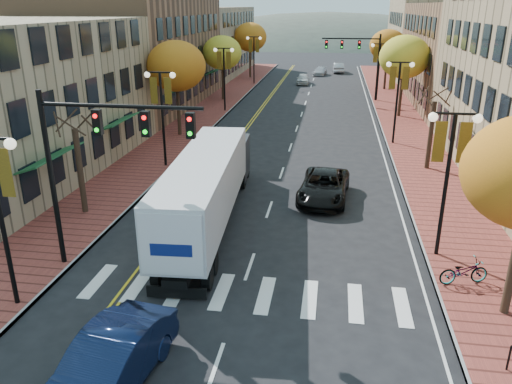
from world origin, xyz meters
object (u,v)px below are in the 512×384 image
at_px(semi_truck, 209,182).
at_px(navy_sedan, 109,364).
at_px(black_suv, 324,186).
at_px(bicycle, 464,271).

xyz_separation_m(semi_truck, navy_sedan, (-0.04, -11.16, -1.28)).
height_order(black_suv, bicycle, black_suv).
relative_size(semi_truck, bicycle, 7.78).
distance_m(semi_truck, bicycle, 11.47).
height_order(navy_sedan, bicycle, navy_sedan).
relative_size(navy_sedan, bicycle, 2.69).
bearing_deg(navy_sedan, semi_truck, 97.65).
xyz_separation_m(navy_sedan, black_suv, (5.29, 15.13, -0.08)).
xyz_separation_m(black_suv, bicycle, (5.33, -8.17, -0.10)).
bearing_deg(navy_sedan, bicycle, 41.12).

